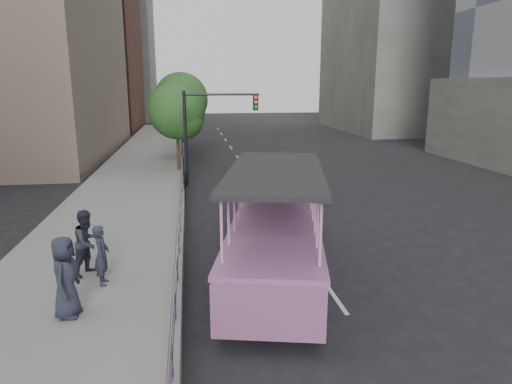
% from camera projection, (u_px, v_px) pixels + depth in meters
% --- Properties ---
extents(ground, '(160.00, 160.00, 0.00)m').
position_uv_depth(ground, '(282.00, 268.00, 14.02)').
color(ground, black).
extents(sidewalk, '(5.50, 80.00, 0.30)m').
position_uv_depth(sidewalk, '(130.00, 195.00, 22.81)').
color(sidewalk, gray).
rests_on(sidewalk, ground).
extents(kerb_wall, '(0.24, 30.00, 0.36)m').
position_uv_depth(kerb_wall, '(180.00, 237.00, 15.40)').
color(kerb_wall, gray).
rests_on(kerb_wall, sidewalk).
extents(guardrail, '(0.07, 22.00, 0.71)m').
position_uv_depth(guardrail, '(179.00, 219.00, 15.24)').
color(guardrail, '#B0B0B5').
rests_on(guardrail, kerb_wall).
extents(duck_boat, '(4.45, 10.13, 3.28)m').
position_uv_depth(duck_boat, '(276.00, 227.00, 14.13)').
color(duck_boat, black).
rests_on(duck_boat, ground).
extents(car, '(2.97, 4.68, 1.48)m').
position_uv_depth(car, '(303.00, 184.00, 22.40)').
color(car, silver).
rests_on(car, ground).
extents(pedestrian_near, '(0.41, 0.61, 1.64)m').
position_uv_depth(pedestrian_near, '(102.00, 255.00, 12.04)').
color(pedestrian_near, '#2A2D3E').
rests_on(pedestrian_near, sidewalk).
extents(pedestrian_mid, '(1.07, 1.14, 1.86)m').
position_uv_depth(pedestrian_mid, '(87.00, 242.00, 12.71)').
color(pedestrian_mid, '#2A2D3E').
rests_on(pedestrian_mid, sidewalk).
extents(pedestrian_far, '(0.69, 0.99, 1.92)m').
position_uv_depth(pedestrian_far, '(65.00, 277.00, 10.33)').
color(pedestrian_far, '#2A2D3E').
rests_on(pedestrian_far, sidewalk).
extents(parking_sign, '(0.09, 0.69, 3.07)m').
position_uv_depth(parking_sign, '(184.00, 164.00, 21.43)').
color(parking_sign, black).
rests_on(parking_sign, ground).
extents(traffic_signal, '(4.20, 0.32, 5.20)m').
position_uv_depth(traffic_signal, '(207.00, 122.00, 25.02)').
color(traffic_signal, black).
rests_on(traffic_signal, ground).
extents(street_tree_near, '(3.52, 3.52, 5.72)m').
position_uv_depth(street_tree_near, '(178.00, 113.00, 28.02)').
color(street_tree_near, '#3B2B1A').
rests_on(street_tree_near, ground).
extents(street_tree_far, '(3.97, 3.97, 6.45)m').
position_uv_depth(street_tree_far, '(182.00, 102.00, 33.72)').
color(street_tree_far, '#3B2B1A').
rests_on(street_tree_far, ground).
extents(midrise_brick, '(18.00, 16.00, 26.00)m').
position_uv_depth(midrise_brick, '(57.00, 21.00, 54.74)').
color(midrise_brick, brown).
rests_on(midrise_brick, ground).
extents(midrise_stone_b, '(16.00, 14.00, 20.00)m').
position_uv_depth(midrise_stone_b, '(100.00, 55.00, 71.12)').
color(midrise_stone_b, gray).
rests_on(midrise_stone_b, ground).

